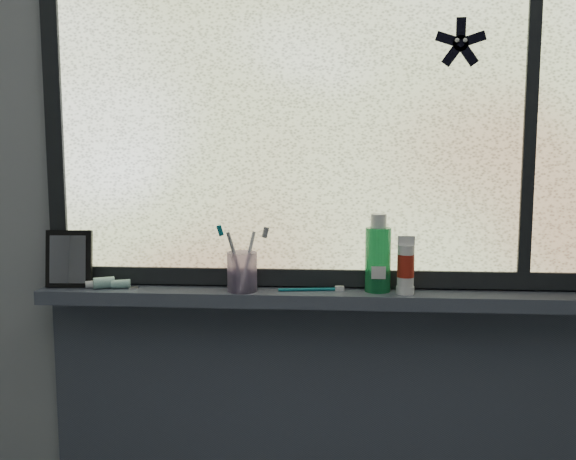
% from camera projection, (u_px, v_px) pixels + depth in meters
% --- Properties ---
extents(wall_back, '(3.00, 0.01, 2.50)m').
position_uv_depth(wall_back, '(316.00, 209.00, 1.90)').
color(wall_back, '#9EA3A8').
rests_on(wall_back, ground).
extents(windowsill, '(1.62, 0.14, 0.04)m').
position_uv_depth(windowsill, '(315.00, 297.00, 1.86)').
color(windowsill, '#444A5A').
rests_on(windowsill, wall_back).
extents(sill_apron, '(1.62, 0.02, 0.98)m').
position_uv_depth(sill_apron, '(315.00, 454.00, 1.98)').
color(sill_apron, '#444A5A').
rests_on(sill_apron, floor).
extents(window_pane, '(1.50, 0.01, 1.00)m').
position_uv_depth(window_pane, '(316.00, 113.00, 1.85)').
color(window_pane, silver).
rests_on(window_pane, wall_back).
extents(frame_bottom, '(1.60, 0.03, 0.05)m').
position_uv_depth(frame_bottom, '(315.00, 277.00, 1.90)').
color(frame_bottom, black).
rests_on(frame_bottom, windowsill).
extents(frame_left, '(0.05, 0.03, 1.10)m').
position_uv_depth(frame_left, '(55.00, 114.00, 1.90)').
color(frame_left, black).
rests_on(frame_left, wall_back).
extents(frame_mullion, '(0.03, 0.03, 1.00)m').
position_uv_depth(frame_mullion, '(530.00, 112.00, 1.80)').
color(frame_mullion, black).
rests_on(frame_mullion, wall_back).
extents(starfish_sticker, '(0.15, 0.02, 0.15)m').
position_uv_depth(starfish_sticker, '(461.00, 43.00, 1.78)').
color(starfish_sticker, black).
rests_on(starfish_sticker, window_pane).
extents(vanity_mirror, '(0.14, 0.07, 0.17)m').
position_uv_depth(vanity_mirror, '(69.00, 259.00, 1.90)').
color(vanity_mirror, black).
rests_on(vanity_mirror, windowsill).
extents(toothpaste_tube, '(0.19, 0.11, 0.03)m').
position_uv_depth(toothpaste_tube, '(110.00, 283.00, 1.89)').
color(toothpaste_tube, white).
rests_on(toothpaste_tube, windowsill).
extents(toothbrush_cup, '(0.10, 0.10, 0.11)m').
position_uv_depth(toothbrush_cup, '(242.00, 272.00, 1.85)').
color(toothbrush_cup, '#AF96C7').
rests_on(toothbrush_cup, windowsill).
extents(toothbrush_lying, '(0.21, 0.05, 0.01)m').
position_uv_depth(toothbrush_lying, '(307.00, 289.00, 1.85)').
color(toothbrush_lying, '#0D6E7C').
rests_on(toothbrush_lying, windowsill).
extents(mouthwash_bottle, '(0.10, 0.10, 0.19)m').
position_uv_depth(mouthwash_bottle, '(378.00, 253.00, 1.84)').
color(mouthwash_bottle, '#1D984D').
rests_on(mouthwash_bottle, windowsill).
extents(cream_tube, '(0.06, 0.06, 0.12)m').
position_uv_depth(cream_tube, '(406.00, 263.00, 1.81)').
color(cream_tube, silver).
rests_on(cream_tube, windowsill).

